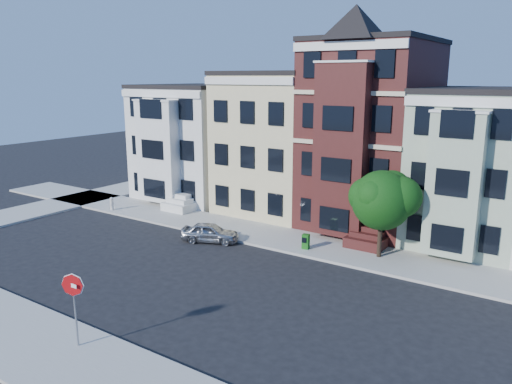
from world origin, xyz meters
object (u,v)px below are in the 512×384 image
Objects in this scene: newspaper_box at (306,241)px; parked_car at (210,232)px; street_tree at (382,204)px; stop_sign at (75,305)px; fire_hydrant at (112,205)px.

parked_car is at bearing -170.42° from newspaper_box.
stop_sign is at bearing -111.09° from street_tree.
parked_car is 10.58m from fire_hydrant.
street_tree is 20.41m from fire_hydrant.
newspaper_box is 16.18m from fire_hydrant.
stop_sign is (-5.91, -15.32, -1.39)m from street_tree.
street_tree is 6.92× the size of newspaper_box.
parked_car is at bearing -163.21° from street_tree.
stop_sign is at bearing 174.01° from parked_car.
street_tree is at bearing 4.58° from fire_hydrant.
fire_hydrant is at bearing 173.70° from newspaper_box.
newspaper_box reaches higher than fire_hydrant.
fire_hydrant is at bearing 134.83° from stop_sign.
parked_car is (-9.68, -2.92, -2.56)m from street_tree.
street_tree is at bearing 7.49° from newspaper_box.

